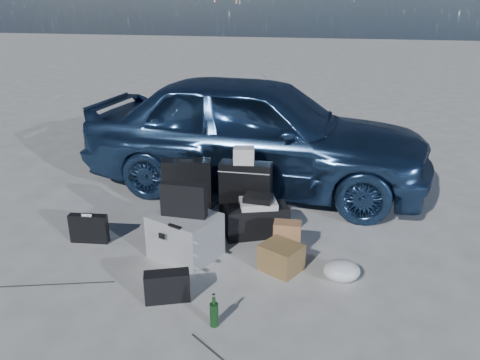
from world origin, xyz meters
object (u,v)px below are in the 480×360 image
(duffel_bag, at_px, (256,221))
(cardboard_box, at_px, (281,257))
(car, at_px, (256,132))
(suitcase_right, at_px, (246,192))
(pelican_case, at_px, (185,235))
(briefcase, at_px, (89,228))
(green_bottle, at_px, (214,311))
(suitcase_left, at_px, (188,190))

(duffel_bag, xyz_separation_m, cardboard_box, (0.36, -0.63, -0.04))
(car, relative_size, suitcase_right, 6.44)
(suitcase_right, bearing_deg, pelican_case, -115.16)
(briefcase, xyz_separation_m, duffel_bag, (1.66, 0.55, 0.01))
(duffel_bag, height_order, green_bottle, duffel_bag)
(pelican_case, distance_m, green_bottle, 1.13)
(suitcase_right, bearing_deg, cardboard_box, -62.36)
(car, bearing_deg, briefcase, 147.86)
(duffel_bag, bearing_deg, car, 76.54)
(car, distance_m, briefcase, 2.45)
(briefcase, height_order, suitcase_left, suitcase_left)
(suitcase_left, relative_size, cardboard_box, 2.06)
(car, bearing_deg, cardboard_box, -159.31)
(car, height_order, green_bottle, car)
(suitcase_left, bearing_deg, duffel_bag, -29.02)
(pelican_case, bearing_deg, suitcase_left, 128.18)
(cardboard_box, bearing_deg, suitcase_right, 119.84)
(cardboard_box, bearing_deg, car, 108.03)
(briefcase, bearing_deg, pelican_case, -9.28)
(suitcase_right, distance_m, cardboard_box, 1.14)
(duffel_bag, bearing_deg, suitcase_left, 139.00)
(duffel_bag, bearing_deg, green_bottle, -116.08)
(suitcase_left, height_order, cardboard_box, suitcase_left)
(green_bottle, bearing_deg, pelican_case, 120.61)
(duffel_bag, relative_size, cardboard_box, 1.94)
(pelican_case, xyz_separation_m, cardboard_box, (0.95, -0.05, -0.09))
(briefcase, xyz_separation_m, cardboard_box, (2.02, -0.08, -0.03))
(car, distance_m, green_bottle, 3.03)
(suitcase_right, bearing_deg, duffel_bag, -62.49)
(briefcase, height_order, suitcase_right, suitcase_right)
(pelican_case, distance_m, suitcase_right, 1.02)
(pelican_case, distance_m, briefcase, 1.07)
(suitcase_right, bearing_deg, briefcase, -150.64)
(car, xyz_separation_m, suitcase_left, (-0.55, -1.17, -0.40))
(pelican_case, relative_size, green_bottle, 2.23)
(pelican_case, height_order, suitcase_left, suitcase_left)
(car, bearing_deg, duffel_bag, -165.33)
(green_bottle, bearing_deg, briefcase, 148.62)
(pelican_case, distance_m, suitcase_left, 0.87)
(suitcase_right, height_order, duffel_bag, suitcase_right)
(cardboard_box, bearing_deg, briefcase, 177.79)
(green_bottle, bearing_deg, cardboard_box, 67.59)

